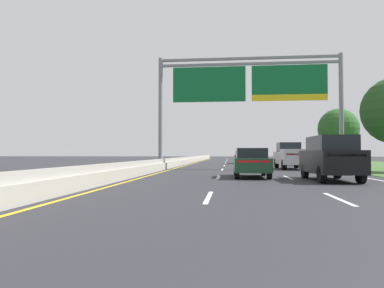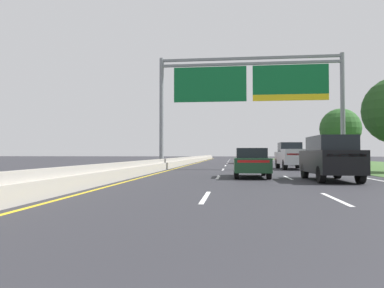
{
  "view_description": "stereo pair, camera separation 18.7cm",
  "coord_description": "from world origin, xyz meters",
  "px_view_note": "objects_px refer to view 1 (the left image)",
  "views": [
    {
      "loc": [
        -1.2,
        -0.2,
        1.3
      ],
      "look_at": [
        -3.46,
        21.04,
        1.85
      ],
      "focal_mm": 33.79,
      "sensor_mm": 36.0,
      "label": 1
    },
    {
      "loc": [
        -1.02,
        -0.18,
        1.3
      ],
      "look_at": [
        -3.46,
        21.04,
        1.85
      ],
      "focal_mm": 33.79,
      "sensor_mm": 36.0,
      "label": 2
    }
  ],
  "objects_px": {
    "car_black_right_lane_suv": "(330,157)",
    "car_red_centre_lane_sedan": "(242,157)",
    "pickup_truck_silver": "(290,156)",
    "car_darkgreen_centre_lane_sedan": "(251,162)",
    "roadside_tree_far": "(338,129)",
    "overhead_sign_gantry": "(249,88)"
  },
  "relations": [
    {
      "from": "overhead_sign_gantry",
      "to": "car_black_right_lane_suv",
      "type": "relative_size",
      "value": 3.17
    },
    {
      "from": "car_darkgreen_centre_lane_sedan",
      "to": "pickup_truck_silver",
      "type": "bearing_deg",
      "value": -20.11
    },
    {
      "from": "overhead_sign_gantry",
      "to": "car_red_centre_lane_sedan",
      "type": "bearing_deg",
      "value": 90.23
    },
    {
      "from": "overhead_sign_gantry",
      "to": "car_red_centre_lane_sedan",
      "type": "height_order",
      "value": "overhead_sign_gantry"
    },
    {
      "from": "pickup_truck_silver",
      "to": "car_red_centre_lane_sedan",
      "type": "relative_size",
      "value": 1.23
    },
    {
      "from": "car_red_centre_lane_sedan",
      "to": "car_darkgreen_centre_lane_sedan",
      "type": "height_order",
      "value": "same"
    },
    {
      "from": "roadside_tree_far",
      "to": "car_red_centre_lane_sedan",
      "type": "bearing_deg",
      "value": 142.05
    },
    {
      "from": "overhead_sign_gantry",
      "to": "roadside_tree_far",
      "type": "height_order",
      "value": "overhead_sign_gantry"
    },
    {
      "from": "roadside_tree_far",
      "to": "pickup_truck_silver",
      "type": "bearing_deg",
      "value": -126.74
    },
    {
      "from": "pickup_truck_silver",
      "to": "car_red_centre_lane_sedan",
      "type": "height_order",
      "value": "pickup_truck_silver"
    },
    {
      "from": "overhead_sign_gantry",
      "to": "car_darkgreen_centre_lane_sedan",
      "type": "distance_m",
      "value": 11.58
    },
    {
      "from": "car_black_right_lane_suv",
      "to": "car_red_centre_lane_sedan",
      "type": "bearing_deg",
      "value": 5.17
    },
    {
      "from": "car_darkgreen_centre_lane_sedan",
      "to": "roadside_tree_far",
      "type": "distance_m",
      "value": 21.68
    },
    {
      "from": "overhead_sign_gantry",
      "to": "pickup_truck_silver",
      "type": "distance_m",
      "value": 6.54
    },
    {
      "from": "car_red_centre_lane_sedan",
      "to": "car_black_right_lane_suv",
      "type": "bearing_deg",
      "value": -174.31
    },
    {
      "from": "car_black_right_lane_suv",
      "to": "roadside_tree_far",
      "type": "relative_size",
      "value": 0.8
    },
    {
      "from": "car_red_centre_lane_sedan",
      "to": "car_black_right_lane_suv",
      "type": "distance_m",
      "value": 28.8
    },
    {
      "from": "car_black_right_lane_suv",
      "to": "car_darkgreen_centre_lane_sedan",
      "type": "relative_size",
      "value": 1.08
    },
    {
      "from": "pickup_truck_silver",
      "to": "car_darkgreen_centre_lane_sedan",
      "type": "relative_size",
      "value": 1.24
    },
    {
      "from": "overhead_sign_gantry",
      "to": "pickup_truck_silver",
      "type": "bearing_deg",
      "value": 9.66
    },
    {
      "from": "car_red_centre_lane_sedan",
      "to": "roadside_tree_far",
      "type": "height_order",
      "value": "roadside_tree_far"
    },
    {
      "from": "pickup_truck_silver",
      "to": "car_darkgreen_centre_lane_sedan",
      "type": "bearing_deg",
      "value": 158.61
    }
  ]
}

